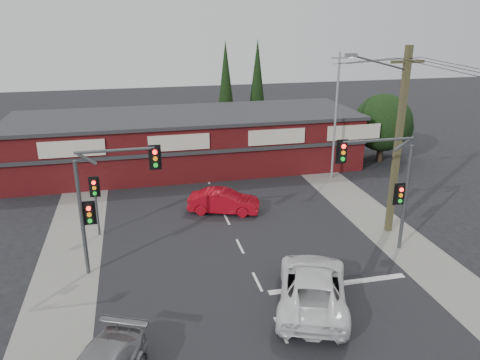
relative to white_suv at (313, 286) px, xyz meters
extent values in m
plane|color=black|center=(-1.79, 2.63, -0.82)|extent=(120.00, 120.00, 0.00)
cube|color=black|center=(-1.79, 7.63, -0.82)|extent=(14.00, 70.00, 0.01)
cube|color=gray|center=(-10.29, 7.63, -0.81)|extent=(3.00, 70.00, 0.02)
cube|color=gray|center=(6.71, 7.63, -0.81)|extent=(3.00, 70.00, 0.02)
cube|color=silver|center=(1.71, 1.13, -0.81)|extent=(6.50, 0.35, 0.01)
imported|color=white|center=(0.00, 0.00, 0.00)|extent=(4.65, 6.51, 1.65)
imported|color=#AD0A17|center=(-1.75, 10.18, -0.12)|extent=(4.52, 2.83, 1.41)
cube|color=silver|center=(-1.79, -1.38, -0.81)|extent=(0.12, 1.60, 0.01)
cube|color=silver|center=(-1.79, 2.11, -0.81)|extent=(0.12, 1.60, 0.01)
cube|color=silver|center=(-1.79, 5.61, -0.81)|extent=(0.12, 1.60, 0.01)
cube|color=silver|center=(-1.79, 9.11, -0.81)|extent=(0.12, 1.60, 0.01)
cube|color=silver|center=(-1.79, 12.60, -0.81)|extent=(0.12, 1.60, 0.01)
cube|color=silver|center=(-1.79, 16.10, -0.81)|extent=(0.12, 1.60, 0.01)
cube|color=silver|center=(-1.79, 19.60, -0.81)|extent=(0.12, 1.60, 0.01)
cube|color=silver|center=(-1.79, 23.09, -0.81)|extent=(0.12, 1.60, 0.01)
cube|color=#430D10|center=(-2.79, 19.63, 1.18)|extent=(26.00, 8.00, 4.00)
cube|color=#2D2D30|center=(-2.79, 19.63, 3.28)|extent=(26.40, 8.40, 0.25)
cube|color=beige|center=(-10.79, 15.58, 2.28)|extent=(4.20, 0.12, 1.10)
cube|color=beige|center=(-3.79, 15.58, 2.28)|extent=(4.20, 0.12, 1.10)
cube|color=beige|center=(3.21, 15.58, 2.28)|extent=(4.20, 0.12, 1.10)
cube|color=beige|center=(9.21, 15.58, 2.28)|extent=(4.20, 0.12, 1.10)
cube|color=#2D2D30|center=(-2.79, 15.53, 1.48)|extent=(26.00, 0.15, 0.25)
cylinder|color=#2D2116|center=(12.71, 17.63, 0.08)|extent=(0.50, 0.50, 1.80)
sphere|color=black|center=(12.71, 17.63, 2.38)|extent=(4.60, 4.60, 4.60)
sphere|color=black|center=(14.21, 18.63, 1.68)|extent=(3.40, 3.40, 3.40)
sphere|color=black|center=(11.41, 19.03, 1.48)|extent=(2.80, 2.80, 2.80)
cylinder|color=#2D2116|center=(1.71, 26.63, 0.18)|extent=(0.24, 0.24, 2.00)
cone|color=black|center=(1.71, 26.63, 4.68)|extent=(1.80, 1.80, 7.50)
cylinder|color=#2D2116|center=(5.21, 28.63, 0.18)|extent=(0.24, 0.24, 2.00)
cone|color=black|center=(5.21, 28.63, 4.68)|extent=(1.80, 1.80, 7.50)
cylinder|color=#47494C|center=(-9.29, 4.63, 1.93)|extent=(0.18, 0.18, 5.50)
cylinder|color=#47494C|center=(-7.59, 4.63, 5.03)|extent=(3.40, 0.14, 0.14)
cylinder|color=#47494C|center=(-8.78, 4.63, 4.73)|extent=(0.82, 0.14, 0.63)
cube|color=black|center=(-5.89, 4.63, 4.58)|extent=(0.32, 0.22, 0.95)
cube|color=black|center=(-5.89, 4.70, 4.58)|extent=(0.55, 0.04, 1.15)
cylinder|color=#FF0C07|center=(-5.89, 4.50, 4.88)|extent=(0.20, 0.06, 0.20)
cylinder|color=orange|center=(-5.89, 4.50, 4.58)|extent=(0.20, 0.06, 0.20)
cylinder|color=#0CE526|center=(-5.89, 4.50, 4.28)|extent=(0.20, 0.06, 0.20)
cube|color=black|center=(-8.94, 4.63, 2.18)|extent=(0.32, 0.22, 0.95)
cube|color=black|center=(-8.94, 4.70, 2.18)|extent=(0.55, 0.04, 1.15)
cylinder|color=#FF0C07|center=(-8.94, 4.50, 2.48)|extent=(0.20, 0.06, 0.20)
cylinder|color=orange|center=(-8.94, 4.50, 2.18)|extent=(0.20, 0.06, 0.20)
cylinder|color=#0CE526|center=(-8.94, 4.50, 1.88)|extent=(0.20, 0.06, 0.20)
cylinder|color=#47494C|center=(6.21, 3.63, 1.93)|extent=(0.18, 0.18, 5.50)
cylinder|color=#47494C|center=(4.41, 3.63, 5.03)|extent=(3.60, 0.14, 0.14)
cylinder|color=#47494C|center=(5.67, 3.63, 4.73)|extent=(0.82, 0.14, 0.63)
cube|color=black|center=(2.61, 3.63, 4.58)|extent=(0.32, 0.22, 0.95)
cube|color=black|center=(2.61, 3.70, 4.58)|extent=(0.55, 0.04, 1.15)
cylinder|color=#FF0C07|center=(2.61, 3.50, 4.88)|extent=(0.20, 0.06, 0.20)
cylinder|color=orange|center=(2.61, 3.50, 4.58)|extent=(0.20, 0.06, 0.20)
cylinder|color=#0CE526|center=(2.61, 3.50, 4.28)|extent=(0.20, 0.06, 0.20)
cube|color=black|center=(5.86, 3.63, 2.18)|extent=(0.32, 0.22, 0.95)
cube|color=black|center=(5.86, 3.70, 2.18)|extent=(0.55, 0.04, 1.15)
cylinder|color=#FF0C07|center=(5.86, 3.50, 2.48)|extent=(0.20, 0.06, 0.20)
cylinder|color=orange|center=(5.86, 3.50, 2.18)|extent=(0.20, 0.06, 0.20)
cylinder|color=#0CE526|center=(5.86, 3.50, 1.88)|extent=(0.20, 0.06, 0.20)
cylinder|color=#47494C|center=(-8.99, 8.63, 0.68)|extent=(0.12, 0.12, 3.00)
cube|color=black|center=(-8.99, 8.63, 1.98)|extent=(0.32, 0.22, 0.95)
cube|color=black|center=(-8.99, 8.70, 1.98)|extent=(0.55, 0.04, 1.15)
cylinder|color=#FF0C07|center=(-8.99, 8.50, 2.28)|extent=(0.20, 0.06, 0.20)
cylinder|color=orange|center=(-8.99, 8.50, 1.98)|extent=(0.20, 0.06, 0.20)
cylinder|color=#0CE526|center=(-8.99, 8.50, 1.68)|extent=(0.20, 0.06, 0.20)
cube|color=#4E4A2C|center=(6.71, 5.63, 4.18)|extent=(0.30, 0.30, 10.00)
cube|color=#4E4A2C|center=(6.71, 5.63, 8.38)|extent=(1.80, 0.14, 0.14)
cylinder|color=#47494C|center=(5.11, 5.48, 8.38)|extent=(3.23, 0.39, 0.89)
cube|color=slate|center=(3.51, 5.33, 8.78)|extent=(0.55, 0.25, 0.18)
cylinder|color=silver|center=(3.51, 5.33, 8.68)|extent=(0.28, 0.28, 0.05)
cylinder|color=gray|center=(7.21, 14.63, 3.68)|extent=(0.16, 0.16, 9.00)
cube|color=gray|center=(7.21, 14.63, 7.78)|extent=(1.20, 0.10, 0.10)
cylinder|color=black|center=(6.36, 10.13, 7.98)|extent=(0.73, 9.01, 1.22)
cylinder|color=black|center=(6.96, 10.13, 7.98)|extent=(0.52, 9.00, 1.22)
cylinder|color=black|center=(7.55, 10.13, 7.98)|extent=(0.31, 9.00, 1.22)
camera|label=1|loc=(-6.66, -15.59, 10.64)|focal=35.00mm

